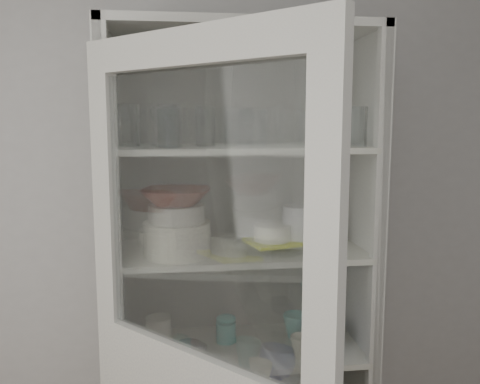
% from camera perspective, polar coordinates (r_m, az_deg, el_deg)
% --- Properties ---
extents(wall_back, '(3.60, 0.02, 2.60)m').
position_cam_1_polar(wall_back, '(2.20, -5.93, -3.97)').
color(wall_back, '#B9B9B9').
rests_on(wall_back, ground).
extents(pantry_cabinet, '(1.00, 0.45, 2.10)m').
position_cam_1_polar(pantry_cabinet, '(2.16, -0.21, -14.13)').
color(pantry_cabinet, '#B3B3B3').
rests_on(pantry_cabinet, floor).
extents(tumbler_0, '(0.09, 0.09, 0.13)m').
position_cam_1_polar(tumbler_0, '(1.79, -8.58, 7.06)').
color(tumbler_0, silver).
rests_on(tumbler_0, shelf_glass).
extents(tumbler_1, '(0.09, 0.09, 0.14)m').
position_cam_1_polar(tumbler_1, '(1.78, -7.65, 7.17)').
color(tumbler_1, silver).
rests_on(tumbler_1, shelf_glass).
extents(tumbler_2, '(0.08, 0.08, 0.15)m').
position_cam_1_polar(tumbler_2, '(1.77, -8.03, 7.30)').
color(tumbler_2, silver).
rests_on(tumbler_2, shelf_glass).
extents(tumbler_3, '(0.09, 0.09, 0.13)m').
position_cam_1_polar(tumbler_3, '(1.81, 2.07, 7.17)').
color(tumbler_3, silver).
rests_on(tumbler_3, shelf_glass).
extents(tumbler_4, '(0.07, 0.07, 0.13)m').
position_cam_1_polar(tumbler_4, '(1.85, 9.49, 6.97)').
color(tumbler_4, silver).
rests_on(tumbler_4, shelf_glass).
extents(tumbler_5, '(0.08, 0.08, 0.13)m').
position_cam_1_polar(tumbler_5, '(1.86, 7.55, 7.05)').
color(tumbler_5, silver).
rests_on(tumbler_5, shelf_glass).
extents(tumbler_6, '(0.09, 0.09, 0.14)m').
position_cam_1_polar(tumbler_6, '(1.90, 13.02, 7.15)').
color(tumbler_6, silver).
rests_on(tumbler_6, shelf_glass).
extents(tumbler_7, '(0.08, 0.08, 0.15)m').
position_cam_1_polar(tumbler_7, '(1.91, -12.33, 7.34)').
color(tumbler_7, silver).
rests_on(tumbler_7, shelf_glass).
extents(tumbler_8, '(0.08, 0.08, 0.15)m').
position_cam_1_polar(tumbler_8, '(1.91, -3.93, 7.41)').
color(tumbler_8, silver).
rests_on(tumbler_8, shelf_glass).
extents(tumbler_9, '(0.08, 0.08, 0.14)m').
position_cam_1_polar(tumbler_9, '(1.93, -0.75, 7.31)').
color(tumbler_9, silver).
rests_on(tumbler_9, shelf_glass).
extents(goblet_0, '(0.08, 0.08, 0.17)m').
position_cam_1_polar(goblet_0, '(1.99, -9.00, 7.71)').
color(goblet_0, silver).
rests_on(goblet_0, shelf_glass).
extents(goblet_1, '(0.07, 0.07, 0.16)m').
position_cam_1_polar(goblet_1, '(2.02, 0.88, 7.63)').
color(goblet_1, silver).
rests_on(goblet_1, shelf_glass).
extents(goblet_2, '(0.07, 0.07, 0.15)m').
position_cam_1_polar(goblet_2, '(2.05, 0.47, 7.57)').
color(goblet_2, silver).
rests_on(goblet_2, shelf_glass).
extents(goblet_3, '(0.07, 0.07, 0.16)m').
position_cam_1_polar(goblet_3, '(2.13, 9.66, 7.57)').
color(goblet_3, silver).
rests_on(goblet_3, shelf_glass).
extents(plate_stack_front, '(0.25, 0.25, 0.13)m').
position_cam_1_polar(plate_stack_front, '(1.89, -7.06, -5.20)').
color(plate_stack_front, white).
rests_on(plate_stack_front, shelf_plates).
extents(plate_stack_back, '(0.22, 0.22, 0.06)m').
position_cam_1_polar(plate_stack_back, '(2.08, -8.35, -4.98)').
color(plate_stack_back, white).
rests_on(plate_stack_back, shelf_plates).
extents(cream_bowl, '(0.24, 0.24, 0.06)m').
position_cam_1_polar(cream_bowl, '(1.87, -7.11, -2.38)').
color(cream_bowl, beige).
rests_on(cream_bowl, plate_stack_front).
extents(terracotta_bowl, '(0.28, 0.28, 0.06)m').
position_cam_1_polar(terracotta_bowl, '(1.86, -7.15, -0.50)').
color(terracotta_bowl, maroon).
rests_on(terracotta_bowl, cream_bowl).
extents(glass_platter, '(0.33, 0.33, 0.02)m').
position_cam_1_polar(glass_platter, '(2.00, 3.64, -6.03)').
color(glass_platter, silver).
rests_on(glass_platter, shelf_plates).
extents(yellow_trivet, '(0.23, 0.23, 0.01)m').
position_cam_1_polar(yellow_trivet, '(2.00, 3.64, -5.62)').
color(yellow_trivet, yellow).
rests_on(yellow_trivet, glass_platter).
extents(white_ramekin, '(0.17, 0.17, 0.06)m').
position_cam_1_polar(white_ramekin, '(1.99, 3.65, -4.57)').
color(white_ramekin, white).
rests_on(white_ramekin, yellow_trivet).
extents(grey_bowl_stack, '(0.14, 0.14, 0.16)m').
position_cam_1_polar(grey_bowl_stack, '(2.03, 6.71, -3.78)').
color(grey_bowl_stack, silver).
rests_on(grey_bowl_stack, shelf_plates).
extents(mug_blue, '(0.14, 0.14, 0.11)m').
position_cam_1_polar(mug_blue, '(2.12, 9.15, -15.49)').
color(mug_blue, navy).
rests_on(mug_blue, shelf_mugs).
extents(mug_teal, '(0.13, 0.13, 0.10)m').
position_cam_1_polar(mug_teal, '(2.19, 6.31, -14.68)').
color(mug_teal, teal).
rests_on(mug_teal, shelf_mugs).
extents(mug_white, '(0.10, 0.10, 0.08)m').
position_cam_1_polar(mug_white, '(2.03, 6.94, -16.83)').
color(mug_white, white).
rests_on(mug_white, shelf_mugs).
extents(teal_jar, '(0.08, 0.08, 0.10)m').
position_cam_1_polar(teal_jar, '(2.14, -1.56, -15.24)').
color(teal_jar, teal).
rests_on(teal_jar, shelf_mugs).
extents(measuring_cups, '(0.11, 0.11, 0.04)m').
position_cam_1_polar(measuring_cups, '(2.05, -5.84, -17.17)').
color(measuring_cups, '#9FA2B2').
rests_on(measuring_cups, shelf_mugs).
extents(white_canister, '(0.11, 0.11, 0.12)m').
position_cam_1_polar(white_canister, '(2.12, -9.09, -15.21)').
color(white_canister, white).
rests_on(white_canister, shelf_mugs).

